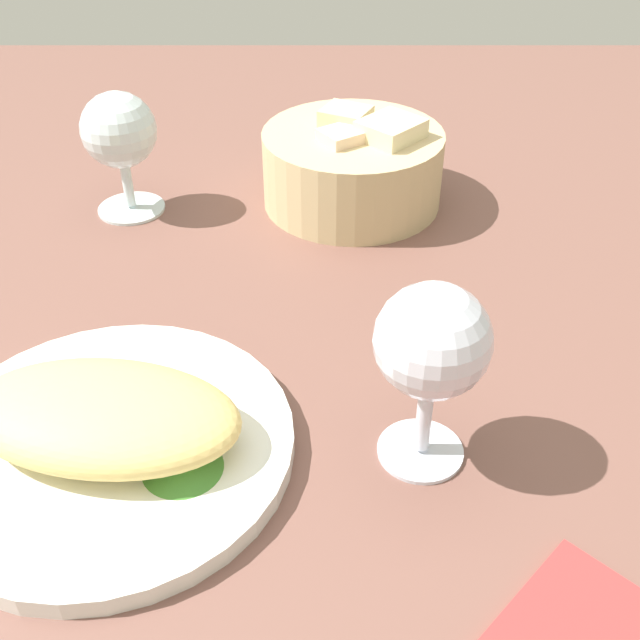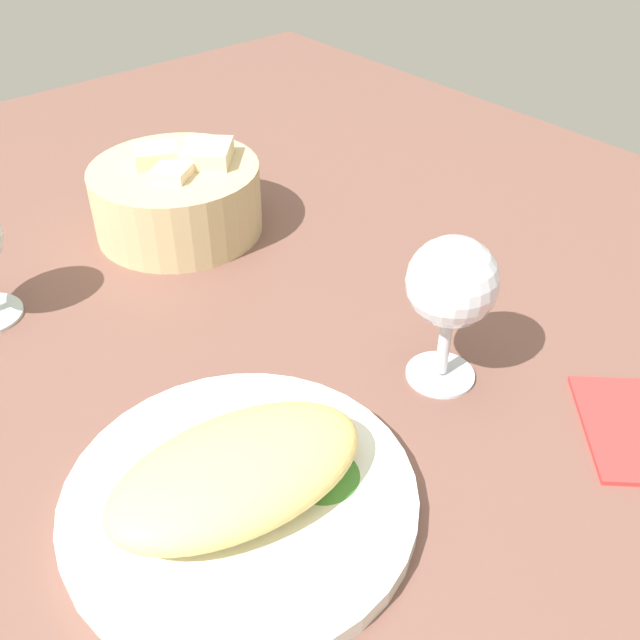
# 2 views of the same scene
# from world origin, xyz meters

# --- Properties ---
(ground_plane) EXTENTS (1.40, 1.40, 0.02)m
(ground_plane) POSITION_xyz_m (0.00, 0.00, -0.01)
(ground_plane) COLOR brown
(plate) EXTENTS (0.24, 0.24, 0.01)m
(plate) POSITION_xyz_m (-0.01, -0.14, 0.01)
(plate) COLOR white
(plate) RESTS_ON ground_plane
(omelette) EXTENTS (0.19, 0.13, 0.04)m
(omelette) POSITION_xyz_m (-0.01, -0.14, 0.03)
(omelette) COLOR #EDCF75
(omelette) RESTS_ON plate
(lettuce_garnish) EXTENTS (0.05, 0.05, 0.02)m
(lettuce_garnish) POSITION_xyz_m (0.04, -0.16, 0.02)
(lettuce_garnish) COLOR #40812E
(lettuce_garnish) RESTS_ON plate
(bread_basket) EXTENTS (0.18, 0.18, 0.09)m
(bread_basket) POSITION_xyz_m (0.15, 0.21, 0.04)
(bread_basket) COLOR #CAB381
(bread_basket) RESTS_ON ground_plane
(wine_glass_near) EXTENTS (0.07, 0.07, 0.13)m
(wine_glass_near) POSITION_xyz_m (0.19, -0.13, 0.09)
(wine_glass_near) COLOR silver
(wine_glass_near) RESTS_ON ground_plane
(wine_glass_far) EXTENTS (0.07, 0.07, 0.12)m
(wine_glass_far) POSITION_xyz_m (-0.07, 0.19, 0.08)
(wine_glass_far) COLOR silver
(wine_glass_far) RESTS_ON ground_plane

